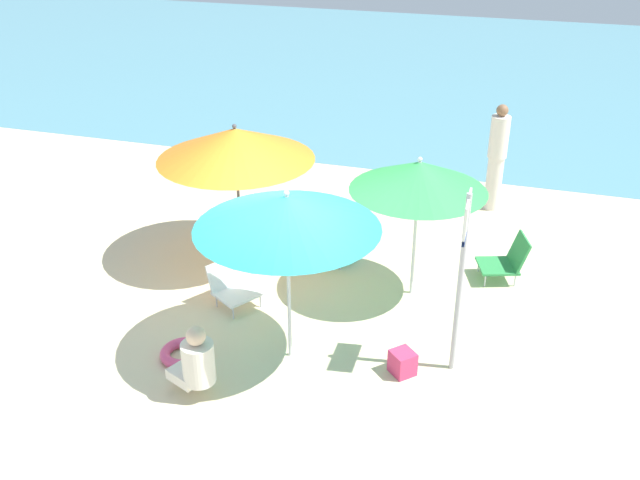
# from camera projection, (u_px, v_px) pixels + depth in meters

# --- Properties ---
(ground_plane) EXTENTS (40.00, 40.00, 0.00)m
(ground_plane) POSITION_uv_depth(u_px,v_px,m) (273.00, 330.00, 8.73)
(ground_plane) COLOR beige
(sea_water) EXTENTS (40.00, 16.00, 0.01)m
(sea_water) POSITION_uv_depth(u_px,v_px,m) (440.00, 67.00, 20.12)
(sea_water) COLOR #5693A3
(sea_water) RESTS_ON ground_plane
(umbrella_green) EXTENTS (1.71, 1.71, 1.91)m
(umbrella_green) POSITION_uv_depth(u_px,v_px,m) (419.00, 176.00, 8.73)
(umbrella_green) COLOR silver
(umbrella_green) RESTS_ON ground_plane
(umbrella_teal) EXTENTS (1.99, 1.99, 2.07)m
(umbrella_teal) POSITION_uv_depth(u_px,v_px,m) (287.00, 212.00, 7.44)
(umbrella_teal) COLOR silver
(umbrella_teal) RESTS_ON ground_plane
(umbrella_orange) EXTENTS (2.14, 2.14, 2.00)m
(umbrella_orange) POSITION_uv_depth(u_px,v_px,m) (235.00, 144.00, 9.56)
(umbrella_orange) COLOR #4C4C51
(umbrella_orange) RESTS_ON ground_plane
(beach_chair_a) EXTENTS (0.73, 0.66, 0.63)m
(beach_chair_a) POSITION_uv_depth(u_px,v_px,m) (507.00, 260.00, 9.68)
(beach_chair_a) COLOR #33934C
(beach_chair_a) RESTS_ON ground_plane
(beach_chair_b) EXTENTS (0.74, 0.74, 0.56)m
(beach_chair_b) POSITION_uv_depth(u_px,v_px,m) (233.00, 285.00, 9.13)
(beach_chair_b) COLOR white
(beach_chair_b) RESTS_ON ground_plane
(beach_chair_c) EXTENTS (0.61, 0.61, 0.63)m
(beach_chair_c) POSITION_uv_depth(u_px,v_px,m) (332.00, 239.00, 10.15)
(beach_chair_c) COLOR teal
(beach_chair_c) RESTS_ON ground_plane
(person_a) EXTENTS (0.57, 0.47, 0.88)m
(person_a) POSITION_uv_depth(u_px,v_px,m) (196.00, 362.00, 7.47)
(person_a) COLOR silver
(person_a) RESTS_ON ground_plane
(person_b) EXTENTS (0.30, 0.30, 1.75)m
(person_b) POSITION_uv_depth(u_px,v_px,m) (497.00, 157.00, 11.44)
(person_b) COLOR silver
(person_b) RESTS_ON ground_plane
(warning_sign) EXTENTS (0.06, 0.55, 2.14)m
(warning_sign) POSITION_uv_depth(u_px,v_px,m) (463.00, 257.00, 7.42)
(warning_sign) COLOR #ADADB2
(warning_sign) RESTS_ON ground_plane
(swim_ring) EXTENTS (0.55, 0.55, 0.12)m
(swim_ring) POSITION_uv_depth(u_px,v_px,m) (184.00, 353.00, 8.21)
(swim_ring) COLOR #E54C7F
(swim_ring) RESTS_ON ground_plane
(beach_bag) EXTENTS (0.35, 0.35, 0.28)m
(beach_bag) POSITION_uv_depth(u_px,v_px,m) (403.00, 363.00, 7.92)
(beach_bag) COLOR #DB3866
(beach_bag) RESTS_ON ground_plane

